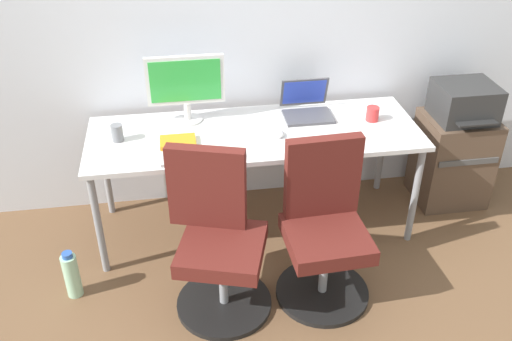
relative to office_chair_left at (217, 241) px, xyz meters
The scene contains 17 objects.
ground_plane 0.83m from the office_chair_left, 64.82° to the left, with size 5.28×5.28×0.00m, color brown.
back_wall 1.43m from the office_chair_left, 74.27° to the left, with size 4.40×0.04×2.60m, color silver.
desk 0.76m from the office_chair_left, 64.82° to the left, with size 2.04×0.71×0.72m.
office_chair_left is the anchor object (origin of this frame).
office_chair_right 0.60m from the office_chair_left, ahead, with size 0.54×0.54×0.94m.
side_cabinet 1.89m from the office_chair_left, 23.89° to the left, with size 0.47×0.42×0.65m.
printer 1.92m from the office_chair_left, 23.87° to the left, with size 0.38×0.40×0.24m.
water_bottle_on_floor 0.89m from the office_chair_left, 168.93° to the left, with size 0.09×0.09×0.31m.
desktop_monitor 1.03m from the office_chair_left, 96.06° to the left, with size 0.48×0.18×0.43m.
open_laptop 1.13m from the office_chair_left, 51.16° to the left, with size 0.31×0.28×0.22m.
keyboard_by_monitor 0.50m from the office_chair_left, 105.12° to the left, with size 0.34×0.12×0.02m, color #B7B7B7.
keyboard_by_laptop 0.83m from the office_chair_left, 29.07° to the left, with size 0.34×0.12×0.02m, color #515156.
mouse_by_monitor 0.79m from the office_chair_left, 52.37° to the left, with size 0.06×0.10×0.03m, color silver.
mouse_by_laptop 0.51m from the office_chair_left, 65.33° to the left, with size 0.06×0.10×0.03m, color silver.
coffee_mug 1.31m from the office_chair_left, 32.69° to the left, with size 0.08×0.08×0.09m, color red.
pen_cup 0.92m from the office_chair_left, 127.92° to the left, with size 0.07×0.07×0.10m, color slate.
notebook 0.67m from the office_chair_left, 106.22° to the left, with size 0.21×0.15×0.03m, color orange.
Camera 1 is at (-0.47, -3.03, 2.39)m, focal length 39.75 mm.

